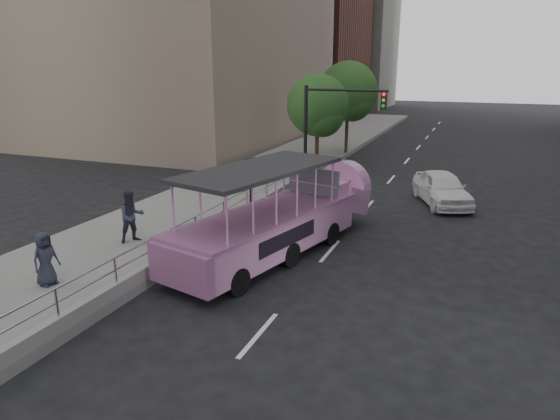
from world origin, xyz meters
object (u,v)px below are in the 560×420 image
at_px(pedestrian_mid, 132,216).
at_px(street_tree_far, 349,94).
at_px(duck_boat, 284,218).
at_px(parking_sign, 250,182).
at_px(car, 442,188).
at_px(traffic_signal, 328,121).
at_px(pedestrian_far, 45,259).
at_px(street_tree_near, 319,108).

bearing_deg(pedestrian_mid, street_tree_far, 27.46).
distance_m(duck_boat, pedestrian_mid, 5.20).
bearing_deg(parking_sign, car, 38.98).
bearing_deg(car, parking_sign, -163.85).
relative_size(duck_boat, traffic_signal, 1.86).
xyz_separation_m(pedestrian_far, street_tree_near, (2.04, 18.12, 2.75)).
distance_m(duck_boat, car, 9.41).
bearing_deg(traffic_signal, car, -7.78).
xyz_separation_m(pedestrian_far, parking_sign, (2.36, 8.24, 0.60)).
height_order(pedestrian_mid, street_tree_far, street_tree_far).
xyz_separation_m(car, pedestrian_mid, (-9.40, -10.12, 0.45)).
xyz_separation_m(traffic_signal, street_tree_near, (-1.60, 3.43, 0.32)).
bearing_deg(car, traffic_signal, 149.39).
bearing_deg(car, duck_boat, -141.75).
height_order(street_tree_near, street_tree_far, street_tree_far).
relative_size(pedestrian_far, traffic_signal, 0.29).
relative_size(duck_boat, pedestrian_far, 6.33).
bearing_deg(street_tree_far, traffic_signal, -81.57).
bearing_deg(street_tree_far, parking_sign, -89.57).
bearing_deg(pedestrian_mid, parking_sign, 5.62).
relative_size(duck_boat, parking_sign, 3.68).
bearing_deg(duck_boat, street_tree_far, 97.95).
distance_m(car, street_tree_far, 12.95).
height_order(pedestrian_far, parking_sign, parking_sign).
relative_size(pedestrian_far, street_tree_near, 0.27).
distance_m(duck_boat, parking_sign, 3.59).
distance_m(duck_boat, traffic_signal, 9.39).
relative_size(pedestrian_far, street_tree_far, 0.24).
relative_size(parking_sign, street_tree_far, 0.41).
bearing_deg(pedestrian_far, traffic_signal, -4.54).
distance_m(duck_boat, street_tree_far, 18.89).
relative_size(pedestrian_far, parking_sign, 0.58).
height_order(car, traffic_signal, traffic_signal).
distance_m(car, pedestrian_mid, 13.82).
bearing_deg(street_tree_far, street_tree_near, -91.91).
height_order(duck_boat, pedestrian_mid, duck_boat).
height_order(duck_boat, car, duck_boat).
distance_m(parking_sign, traffic_signal, 6.83).
bearing_deg(duck_boat, car, 61.08).
bearing_deg(parking_sign, pedestrian_mid, -118.21).
xyz_separation_m(car, traffic_signal, (-5.73, 0.78, 2.74)).
bearing_deg(car, pedestrian_far, -146.79).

